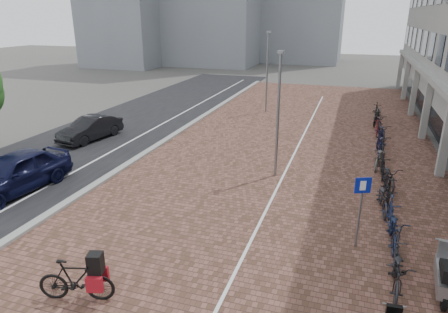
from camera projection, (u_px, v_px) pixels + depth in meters
ground at (159, 266)px, 11.42m from camera, size 140.00×140.00×0.00m
plaza_brick at (294, 147)px, 21.56m from camera, size 14.50×42.00×0.04m
street_asphalt at (118, 130)px, 24.81m from camera, size 8.00×50.00×0.03m
curb at (174, 135)px, 23.64m from camera, size 0.35×42.00×0.14m
lane_line at (146, 133)px, 24.22m from camera, size 0.12×44.00×0.00m
parking_line at (297, 147)px, 21.49m from camera, size 0.10×30.00×0.00m
car_navy at (14, 172)px, 15.99m from camera, size 2.43×4.96×1.63m
car_dark at (90, 129)px, 22.74m from camera, size 2.05×4.19×1.32m
hero_bike at (76, 279)px, 9.86m from camera, size 2.01×1.05×1.36m
scooter_front at (445, 274)px, 10.06m from camera, size 0.74×1.86×1.25m
parking_sign at (361, 202)px, 11.82m from camera, size 0.46×0.23×2.34m
lamp_near at (278, 117)px, 16.88m from camera, size 0.12×0.12×5.39m
lamp_far at (267, 73)px, 28.49m from camera, size 0.12×0.12×5.69m
bike_row at (383, 155)px, 18.88m from camera, size 1.30×21.44×1.05m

